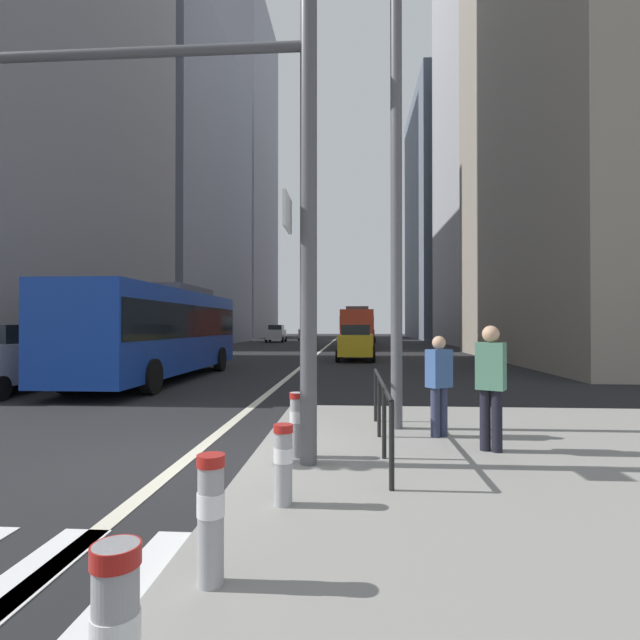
{
  "coord_description": "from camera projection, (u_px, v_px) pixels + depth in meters",
  "views": [
    {
      "loc": [
        2.38,
        -6.88,
        1.94
      ],
      "look_at": [
        0.11,
        26.93,
        2.28
      ],
      "focal_mm": 27.55,
      "sensor_mm": 36.0,
      "label": 1
    }
  ],
  "objects": [
    {
      "name": "bollard_right",
      "position": [
        283.0,
        460.0,
        4.86
      ],
      "size": [
        0.2,
        0.2,
        0.8
      ],
      "color": "#99999E",
      "rests_on": "median_island"
    },
    {
      "name": "car_receding_near",
      "position": [
        356.0,
        342.0,
        26.72
      ],
      "size": [
        2.17,
        4.52,
        1.94
      ],
      "color": "gold",
      "rests_on": "ground"
    },
    {
      "name": "office_tower_right_mid",
      "position": [
        501.0,
        84.0,
        48.46
      ],
      "size": [
        10.69,
        17.19,
        51.63
      ],
      "primitive_type": "cube",
      "color": "#9E9EA3",
      "rests_on": "ground"
    },
    {
      "name": "pedestrian_railing",
      "position": [
        381.0,
        398.0,
        7.19
      ],
      "size": [
        0.06,
        3.87,
        0.98
      ],
      "color": "black",
      "rests_on": "median_island"
    },
    {
      "name": "median_island",
      "position": [
        624.0,
        487.0,
        5.64
      ],
      "size": [
        9.0,
        10.0,
        0.15
      ],
      "primitive_type": "cube",
      "color": "gray",
      "rests_on": "ground"
    },
    {
      "name": "sedan_white_oncoming",
      "position": [
        5.0,
        358.0,
        13.97
      ],
      "size": [
        2.11,
        4.33,
        1.94
      ],
      "color": "silver",
      "rests_on": "ground"
    },
    {
      "name": "lane_centre_line",
      "position": [
        321.0,
        351.0,
        36.93
      ],
      "size": [
        0.2,
        80.0,
        0.01
      ],
      "primitive_type": "cube",
      "color": "beige",
      "rests_on": "ground"
    },
    {
      "name": "office_tower_left_mid",
      "position": [
        169.0,
        192.0,
        48.98
      ],
      "size": [
        11.73,
        24.68,
        30.56
      ],
      "primitive_type": "cube",
      "color": "slate",
      "rests_on": "ground"
    },
    {
      "name": "pedestrian_waiting",
      "position": [
        439.0,
        381.0,
        7.85
      ],
      "size": [
        0.45,
        0.41,
        1.61
      ],
      "color": "#2D334C",
      "rests_on": "median_island"
    },
    {
      "name": "car_oncoming_far",
      "position": [
        276.0,
        333.0,
        55.1
      ],
      "size": [
        2.07,
        4.05,
        1.94
      ],
      "color": "silver",
      "rests_on": "ground"
    },
    {
      "name": "office_tower_left_far",
      "position": [
        236.0,
        174.0,
        77.0
      ],
      "size": [
        10.13,
        21.47,
        51.45
      ],
      "primitive_type": "cube",
      "color": "gray",
      "rests_on": "ground"
    },
    {
      "name": "city_bus_red_receding",
      "position": [
        358.0,
        326.0,
        41.85
      ],
      "size": [
        2.94,
        11.62,
        3.4
      ],
      "color": "red",
      "rests_on": "ground"
    },
    {
      "name": "bollard_left",
      "position": [
        211.0,
        512.0,
        3.37
      ],
      "size": [
        0.2,
        0.2,
        0.89
      ],
      "color": "#99999E",
      "rests_on": "median_island"
    },
    {
      "name": "car_receding_far",
      "position": [
        366.0,
        334.0,
        54.33
      ],
      "size": [
        2.14,
        4.08,
        1.94
      ],
      "color": "maroon",
      "rests_on": "ground"
    },
    {
      "name": "office_tower_right_far",
      "position": [
        455.0,
        218.0,
        70.51
      ],
      "size": [
        11.96,
        21.96,
        34.79
      ],
      "primitive_type": "cube",
      "color": "slate",
      "rests_on": "ground"
    },
    {
      "name": "city_bus_blue_oncoming",
      "position": [
        159.0,
        328.0,
        17.17
      ],
      "size": [
        2.73,
        10.87,
        3.4
      ],
      "color": "#14389E",
      "rests_on": "ground"
    },
    {
      "name": "pedestrian_walking",
      "position": [
        491.0,
        381.0,
        6.94
      ],
      "size": [
        0.45,
        0.4,
        1.78
      ],
      "color": "black",
      "rests_on": "median_island"
    },
    {
      "name": "car_oncoming_mid",
      "position": [
        308.0,
        332.0,
        62.41
      ],
      "size": [
        2.18,
        4.62,
        1.94
      ],
      "color": "#B2A899",
      "rests_on": "ground"
    },
    {
      "name": "street_lamp_post",
      "position": [
        396.0,
        132.0,
        8.51
      ],
      "size": [
        5.5,
        0.32,
        8.0
      ],
      "color": "#56565B",
      "rests_on": "median_island"
    },
    {
      "name": "traffic_signal_gantry",
      "position": [
        165.0,
        161.0,
        6.45
      ],
      "size": [
        5.75,
        0.65,
        6.0
      ],
      "color": "#515156",
      "rests_on": "median_island"
    },
    {
      "name": "city_bus_red_distant",
      "position": [
        352.0,
        326.0,
        65.69
      ],
      "size": [
        2.85,
        10.72,
        3.4
      ],
      "color": "red",
      "rests_on": "ground"
    },
    {
      "name": "bollard_back",
      "position": [
        297.0,
        421.0,
        6.63
      ],
      "size": [
        0.2,
        0.2,
        0.87
      ],
      "color": "#99999E",
      "rests_on": "median_island"
    },
    {
      "name": "ground_plane",
      "position": [
        310.0,
        360.0,
        26.96
      ],
      "size": [
        160.0,
        160.0,
        0.0
      ],
      "primitive_type": "plane",
      "color": "black"
    }
  ]
}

